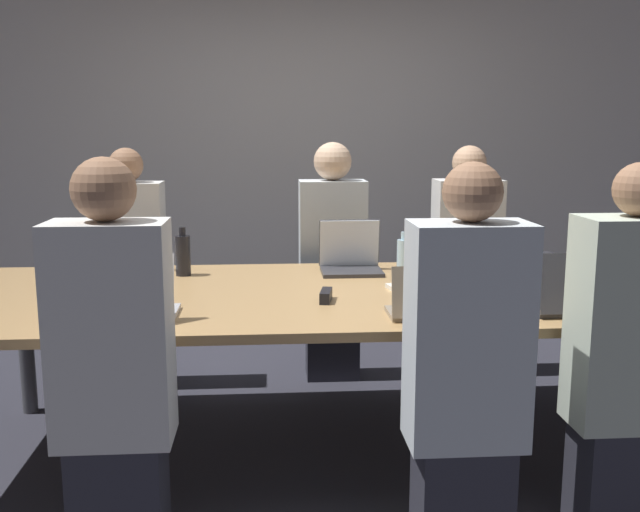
% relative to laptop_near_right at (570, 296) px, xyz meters
% --- Properties ---
extents(ground_plane, '(24.00, 24.00, 0.00)m').
position_rel_laptop_near_right_xyz_m(ground_plane, '(-0.97, 0.49, -0.84)').
color(ground_plane, '#2D2D38').
extents(curtain_wall, '(12.00, 0.06, 2.80)m').
position_rel_laptop_near_right_xyz_m(curtain_wall, '(-0.97, 2.64, 0.56)').
color(curtain_wall, '#BCB7B2').
rests_on(curtain_wall, ground_plane).
extents(conference_table, '(3.52, 1.41, 0.77)m').
position_rel_laptop_near_right_xyz_m(conference_table, '(-0.97, 0.49, -0.13)').
color(conference_table, tan).
rests_on(conference_table, ground_plane).
extents(laptop_near_right, '(0.32, 0.26, 0.26)m').
position_rel_laptop_near_right_xyz_m(laptop_near_right, '(0.00, 0.00, 0.00)').
color(laptop_near_right, '#333338').
rests_on(laptop_near_right, conference_table).
extents(person_near_right, '(0.40, 0.24, 1.41)m').
position_rel_laptop_near_right_xyz_m(person_near_right, '(0.06, -0.38, -0.16)').
color(person_near_right, '#2D2D38').
rests_on(person_near_right, ground_plane).
extents(bottle_near_right, '(0.06, 0.06, 0.27)m').
position_rel_laptop_near_right_xyz_m(bottle_near_right, '(0.26, 0.19, 0.04)').
color(bottle_near_right, green).
rests_on(bottle_near_right, conference_table).
extents(laptop_near_left, '(0.33, 0.27, 0.27)m').
position_rel_laptop_near_right_xyz_m(laptop_near_left, '(-1.78, 0.04, 0.00)').
color(laptop_near_left, '#B7B7BC').
rests_on(laptop_near_left, conference_table).
extents(person_near_left, '(0.40, 0.24, 1.43)m').
position_rel_laptop_near_right_xyz_m(person_near_left, '(-1.78, -0.39, -0.15)').
color(person_near_left, '#2D2D38').
rests_on(person_near_left, ground_plane).
extents(cup_near_left, '(0.10, 0.10, 0.08)m').
position_rel_laptop_near_right_xyz_m(cup_near_left, '(-2.03, 0.12, -0.04)').
color(cup_near_left, red).
rests_on(cup_near_left, conference_table).
extents(laptop_far_center, '(0.33, 0.27, 0.27)m').
position_rel_laptop_near_right_xyz_m(laptop_far_center, '(-0.80, 0.95, 0.00)').
color(laptop_far_center, '#333338').
rests_on(laptop_far_center, conference_table).
extents(person_far_center, '(0.40, 0.24, 1.45)m').
position_rel_laptop_near_right_xyz_m(person_far_center, '(-0.85, 1.47, -0.14)').
color(person_far_center, '#2D2D38').
rests_on(person_far_center, ground_plane).
extents(bottle_far_center, '(0.07, 0.07, 0.23)m').
position_rel_laptop_near_right_xyz_m(bottle_far_center, '(-0.54, 0.82, 0.03)').
color(bottle_far_center, '#ADD1E0').
rests_on(bottle_far_center, conference_table).
extents(laptop_near_midright, '(0.34, 0.22, 0.22)m').
position_rel_laptop_near_right_xyz_m(laptop_near_midright, '(-0.59, -0.03, -0.01)').
color(laptop_near_midright, gray).
rests_on(laptop_near_midright, conference_table).
extents(person_near_midright, '(0.40, 0.24, 1.42)m').
position_rel_laptop_near_right_xyz_m(person_near_midright, '(-0.57, -0.49, -0.16)').
color(person_near_midright, '#2D2D38').
rests_on(person_near_midright, ground_plane).
extents(cup_near_midright, '(0.07, 0.07, 0.09)m').
position_rel_laptop_near_right_xyz_m(cup_near_midright, '(-0.33, 0.05, -0.03)').
color(cup_near_midright, '#232328').
rests_on(cup_near_midright, conference_table).
extents(bottle_near_midright, '(0.07, 0.07, 0.24)m').
position_rel_laptop_near_right_xyz_m(bottle_near_midright, '(-0.32, 0.15, 0.03)').
color(bottle_near_midright, '#ADD1E0').
rests_on(bottle_near_midright, conference_table).
extents(laptop_far_right, '(0.34, 0.25, 0.24)m').
position_rel_laptop_near_right_xyz_m(laptop_far_right, '(0.01, 1.03, -0.00)').
color(laptop_far_right, gray).
rests_on(laptop_far_right, conference_table).
extents(person_far_right, '(0.40, 0.24, 1.43)m').
position_rel_laptop_near_right_xyz_m(person_far_right, '(-0.02, 1.48, -0.15)').
color(person_far_right, '#2D2D38').
rests_on(person_far_right, ground_plane).
extents(cup_far_right, '(0.09, 0.09, 0.09)m').
position_rel_laptop_near_right_xyz_m(cup_far_right, '(0.27, 0.96, -0.03)').
color(cup_far_right, '#232328').
rests_on(cup_far_right, conference_table).
extents(laptop_far_left, '(0.37, 0.22, 0.22)m').
position_rel_laptop_near_right_xyz_m(laptop_far_left, '(-1.97, 1.01, -0.01)').
color(laptop_far_left, silver).
rests_on(laptop_far_left, conference_table).
extents(person_far_left, '(0.40, 0.24, 1.42)m').
position_rel_laptop_near_right_xyz_m(person_far_left, '(-2.05, 1.41, -0.16)').
color(person_far_left, '#2D2D38').
rests_on(person_far_left, ground_plane).
extents(bottle_far_left, '(0.08, 0.08, 0.25)m').
position_rel_laptop_near_right_xyz_m(bottle_far_left, '(-1.68, 0.91, 0.04)').
color(bottle_far_left, black).
rests_on(bottle_far_left, conference_table).
extents(stapler, '(0.07, 0.16, 0.05)m').
position_rel_laptop_near_right_xyz_m(stapler, '(-0.99, 0.29, -0.05)').
color(stapler, black).
rests_on(stapler, conference_table).
extents(notebook, '(0.19, 0.18, 0.02)m').
position_rel_laptop_near_right_xyz_m(notebook, '(-0.58, 0.49, -0.06)').
color(notebook, silver).
rests_on(notebook, conference_table).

